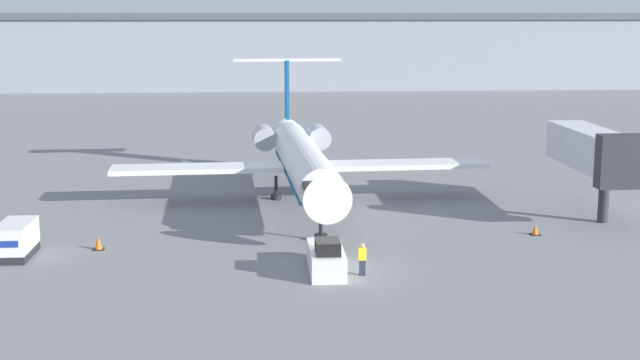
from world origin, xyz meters
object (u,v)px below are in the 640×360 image
at_px(pushback_tug, 326,258).
at_px(jet_bridge, 594,151).
at_px(luggage_cart, 16,240).
at_px(worker_near_tug, 362,259).
at_px(traffic_cone_right, 535,230).
at_px(airplane_main, 302,157).
at_px(traffic_cone_left, 98,244).

height_order(pushback_tug, jet_bridge, jet_bridge).
xyz_separation_m(luggage_cart, worker_near_tug, (19.08, -5.03, -0.08)).
distance_m(pushback_tug, traffic_cone_right, 15.38).
xyz_separation_m(airplane_main, traffic_cone_right, (13.97, -11.40, -2.90)).
distance_m(traffic_cone_left, jet_bridge, 32.96).
height_order(airplane_main, traffic_cone_left, airplane_main).
bearing_deg(jet_bridge, traffic_cone_right, -136.70).
bearing_deg(worker_near_tug, traffic_cone_left, 156.98).
xyz_separation_m(worker_near_tug, traffic_cone_left, (-14.74, 6.26, -0.55)).
distance_m(worker_near_tug, traffic_cone_left, 16.02).
xyz_separation_m(pushback_tug, jet_bridge, (19.10, 12.32, 3.69)).
xyz_separation_m(airplane_main, luggage_cart, (-16.88, -14.28, -2.23)).
distance_m(worker_near_tug, traffic_cone_right, 14.19).
height_order(luggage_cart, worker_near_tug, luggage_cart).
bearing_deg(airplane_main, traffic_cone_left, -133.86).
height_order(luggage_cart, traffic_cone_left, luggage_cart).
xyz_separation_m(traffic_cone_left, traffic_cone_right, (26.50, 1.64, -0.04)).
bearing_deg(traffic_cone_left, luggage_cart, -164.13).
bearing_deg(luggage_cart, jet_bridge, 12.49).
relative_size(luggage_cart, traffic_cone_left, 5.01).
xyz_separation_m(pushback_tug, worker_near_tug, (1.84, -0.75, 0.15)).
bearing_deg(traffic_cone_right, worker_near_tug, -146.11).
distance_m(airplane_main, luggage_cart, 22.22).
height_order(pushback_tug, traffic_cone_left, pushback_tug).
distance_m(airplane_main, traffic_cone_right, 18.26).
xyz_separation_m(luggage_cart, traffic_cone_right, (30.85, 2.88, -0.67)).
height_order(pushback_tug, worker_near_tug, pushback_tug).
distance_m(pushback_tug, luggage_cart, 17.76).
bearing_deg(worker_near_tug, traffic_cone_right, 33.89).
distance_m(airplane_main, worker_near_tug, 19.56).
relative_size(worker_near_tug, traffic_cone_right, 2.61).
bearing_deg(luggage_cart, worker_near_tug, -14.76).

